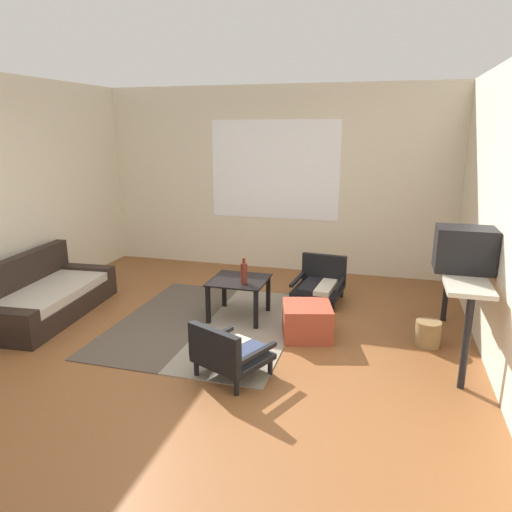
{
  "coord_description": "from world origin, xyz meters",
  "views": [
    {
      "loc": [
        1.65,
        -3.87,
        2.1
      ],
      "look_at": [
        0.36,
        0.71,
        0.81
      ],
      "focal_mm": 33.3,
      "sensor_mm": 36.0,
      "label": 1
    }
  ],
  "objects_px": {
    "clay_vase": "(458,248)",
    "glass_bottle": "(244,273)",
    "coffee_table": "(239,286)",
    "wicker_basket": "(428,333)",
    "ottoman_orange": "(307,321)",
    "console_shelf": "(459,277)",
    "armchair_striped_foreground": "(228,352)",
    "couch": "(43,298)",
    "crt_television": "(464,249)",
    "armchair_by_window": "(320,282)"
  },
  "relations": [
    {
      "from": "clay_vase",
      "to": "armchair_by_window",
      "type": "bearing_deg",
      "value": 152.17
    },
    {
      "from": "couch",
      "to": "armchair_by_window",
      "type": "xyz_separation_m",
      "value": [
        3.0,
        1.37,
        0.02
      ]
    },
    {
      "from": "armchair_by_window",
      "to": "glass_bottle",
      "type": "xyz_separation_m",
      "value": [
        -0.71,
        -0.94,
        0.34
      ]
    },
    {
      "from": "wicker_basket",
      "to": "armchair_by_window",
      "type": "bearing_deg",
      "value": 140.39
    },
    {
      "from": "crt_television",
      "to": "armchair_by_window",
      "type": "bearing_deg",
      "value": 140.91
    },
    {
      "from": "glass_bottle",
      "to": "wicker_basket",
      "type": "height_order",
      "value": "glass_bottle"
    },
    {
      "from": "coffee_table",
      "to": "wicker_basket",
      "type": "xyz_separation_m",
      "value": [
        2.02,
        -0.18,
        -0.24
      ]
    },
    {
      "from": "armchair_by_window",
      "to": "glass_bottle",
      "type": "relative_size",
      "value": 2.37
    },
    {
      "from": "console_shelf",
      "to": "clay_vase",
      "type": "distance_m",
      "value": 0.35
    },
    {
      "from": "ottoman_orange",
      "to": "console_shelf",
      "type": "distance_m",
      "value": 1.53
    },
    {
      "from": "crt_television",
      "to": "glass_bottle",
      "type": "distance_m",
      "value": 2.21
    },
    {
      "from": "glass_bottle",
      "to": "wicker_basket",
      "type": "relative_size",
      "value": 1.12
    },
    {
      "from": "coffee_table",
      "to": "glass_bottle",
      "type": "xyz_separation_m",
      "value": [
        0.09,
        -0.11,
        0.2
      ]
    },
    {
      "from": "clay_vase",
      "to": "wicker_basket",
      "type": "height_order",
      "value": "clay_vase"
    },
    {
      "from": "console_shelf",
      "to": "glass_bottle",
      "type": "height_order",
      "value": "console_shelf"
    },
    {
      "from": "crt_television",
      "to": "wicker_basket",
      "type": "bearing_deg",
      "value": 143.98
    },
    {
      "from": "console_shelf",
      "to": "clay_vase",
      "type": "bearing_deg",
      "value": 90.0
    },
    {
      "from": "console_shelf",
      "to": "armchair_striped_foreground",
      "type": "bearing_deg",
      "value": -149.67
    },
    {
      "from": "armchair_striped_foreground",
      "to": "clay_vase",
      "type": "xyz_separation_m",
      "value": [
        1.92,
        1.4,
        0.71
      ]
    },
    {
      "from": "glass_bottle",
      "to": "crt_television",
      "type": "bearing_deg",
      "value": -6.17
    },
    {
      "from": "ottoman_orange",
      "to": "wicker_basket",
      "type": "xyz_separation_m",
      "value": [
        1.2,
        0.11,
        -0.05
      ]
    },
    {
      "from": "armchair_striped_foreground",
      "to": "glass_bottle",
      "type": "xyz_separation_m",
      "value": [
        -0.23,
        1.22,
        0.33
      ]
    },
    {
      "from": "coffee_table",
      "to": "armchair_striped_foreground",
      "type": "relative_size",
      "value": 0.87
    },
    {
      "from": "couch",
      "to": "glass_bottle",
      "type": "xyz_separation_m",
      "value": [
        2.29,
        0.43,
        0.36
      ]
    },
    {
      "from": "armchair_striped_foreground",
      "to": "crt_television",
      "type": "height_order",
      "value": "crt_television"
    },
    {
      "from": "couch",
      "to": "armchair_striped_foreground",
      "type": "height_order",
      "value": "couch"
    },
    {
      "from": "ottoman_orange",
      "to": "clay_vase",
      "type": "bearing_deg",
      "value": 14.42
    },
    {
      "from": "coffee_table",
      "to": "ottoman_orange",
      "type": "xyz_separation_m",
      "value": [
        0.83,
        -0.3,
        -0.2
      ]
    },
    {
      "from": "coffee_table",
      "to": "ottoman_orange",
      "type": "relative_size",
      "value": 1.28
    },
    {
      "from": "armchair_striped_foreground",
      "to": "ottoman_orange",
      "type": "relative_size",
      "value": 1.47
    },
    {
      "from": "crt_television",
      "to": "coffee_table",
      "type": "bearing_deg",
      "value": 171.31
    },
    {
      "from": "clay_vase",
      "to": "glass_bottle",
      "type": "height_order",
      "value": "clay_vase"
    },
    {
      "from": "coffee_table",
      "to": "glass_bottle",
      "type": "relative_size",
      "value": 2.19
    },
    {
      "from": "couch",
      "to": "console_shelf",
      "type": "xyz_separation_m",
      "value": [
        4.44,
        0.33,
        0.53
      ]
    },
    {
      "from": "crt_television",
      "to": "wicker_basket",
      "type": "xyz_separation_m",
      "value": [
        -0.22,
        0.16,
        -0.92
      ]
    },
    {
      "from": "wicker_basket",
      "to": "couch",
      "type": "bearing_deg",
      "value": -175.23
    },
    {
      "from": "armchair_by_window",
      "to": "ottoman_orange",
      "type": "distance_m",
      "value": 1.13
    },
    {
      "from": "armchair_by_window",
      "to": "couch",
      "type": "bearing_deg",
      "value": -155.52
    },
    {
      "from": "armchair_by_window",
      "to": "ottoman_orange",
      "type": "height_order",
      "value": "armchair_by_window"
    },
    {
      "from": "clay_vase",
      "to": "armchair_striped_foreground",
      "type": "bearing_deg",
      "value": -144.0
    },
    {
      "from": "coffee_table",
      "to": "clay_vase",
      "type": "xyz_separation_m",
      "value": [
        2.24,
        0.07,
        0.59
      ]
    },
    {
      "from": "coffee_table",
      "to": "armchair_striped_foreground",
      "type": "xyz_separation_m",
      "value": [
        0.32,
        -1.33,
        -0.13
      ]
    },
    {
      "from": "clay_vase",
      "to": "wicker_basket",
      "type": "xyz_separation_m",
      "value": [
        -0.22,
        -0.25,
        -0.83
      ]
    },
    {
      "from": "coffee_table",
      "to": "console_shelf",
      "type": "height_order",
      "value": "console_shelf"
    },
    {
      "from": "coffee_table",
      "to": "clay_vase",
      "type": "relative_size",
      "value": 1.96
    },
    {
      "from": "coffee_table",
      "to": "wicker_basket",
      "type": "height_order",
      "value": "coffee_table"
    },
    {
      "from": "coffee_table",
      "to": "console_shelf",
      "type": "relative_size",
      "value": 0.39
    },
    {
      "from": "wicker_basket",
      "to": "crt_television",
      "type": "bearing_deg",
      "value": -36.02
    },
    {
      "from": "ottoman_orange",
      "to": "glass_bottle",
      "type": "xyz_separation_m",
      "value": [
        -0.74,
        0.19,
        0.4
      ]
    },
    {
      "from": "coffee_table",
      "to": "wicker_basket",
      "type": "relative_size",
      "value": 2.45
    }
  ]
}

